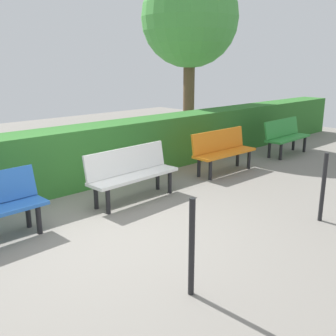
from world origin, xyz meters
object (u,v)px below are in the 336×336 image
object	(u,v)px
bench_white	(132,171)
bench_green	(286,135)
bench_orange	(222,149)
tree_near	(190,19)

from	to	relation	value
bench_white	bench_green	bearing A→B (deg)	177.33
bench_orange	tree_near	size ratio (longest dim) A/B	0.33
bench_green	tree_near	distance (m)	4.10
bench_green	bench_orange	size ratio (longest dim) A/B	0.97
bench_white	bench_orange	bearing A→B (deg)	178.46
bench_orange	bench_white	xyz separation A→B (m)	(2.40, 0.05, 0.00)
bench_green	bench_white	distance (m)	4.77
bench_orange	tree_near	world-z (taller)	tree_near
bench_orange	bench_white	size ratio (longest dim) A/B	0.93
bench_orange	bench_white	distance (m)	2.40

